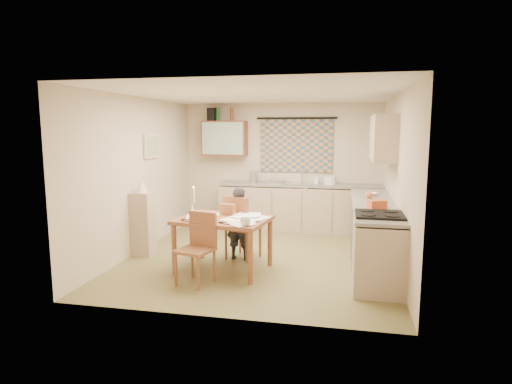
% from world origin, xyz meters
% --- Properties ---
extents(floor, '(4.00, 4.50, 0.02)m').
position_xyz_m(floor, '(0.00, 0.00, -0.01)').
color(floor, brown).
rests_on(floor, ground).
extents(ceiling, '(4.00, 4.50, 0.02)m').
position_xyz_m(ceiling, '(0.00, 0.00, 2.51)').
color(ceiling, white).
rests_on(ceiling, floor).
extents(wall_back, '(4.00, 0.02, 2.50)m').
position_xyz_m(wall_back, '(0.00, 2.26, 1.25)').
color(wall_back, beige).
rests_on(wall_back, floor).
extents(wall_front, '(4.00, 0.02, 2.50)m').
position_xyz_m(wall_front, '(0.00, -2.26, 1.25)').
color(wall_front, beige).
rests_on(wall_front, floor).
extents(wall_left, '(0.02, 4.50, 2.50)m').
position_xyz_m(wall_left, '(-2.01, 0.00, 1.25)').
color(wall_left, beige).
rests_on(wall_left, floor).
extents(wall_right, '(0.02, 4.50, 2.50)m').
position_xyz_m(wall_right, '(2.01, 0.00, 1.25)').
color(wall_right, beige).
rests_on(wall_right, floor).
extents(window_blind, '(1.45, 0.03, 1.05)m').
position_xyz_m(window_blind, '(0.30, 2.22, 1.65)').
color(window_blind, '#385A78').
rests_on(window_blind, wall_back).
extents(curtain_rod, '(1.60, 0.04, 0.04)m').
position_xyz_m(curtain_rod, '(0.30, 2.20, 2.20)').
color(curtain_rod, black).
rests_on(curtain_rod, wall_back).
extents(wall_cabinet, '(0.90, 0.34, 0.70)m').
position_xyz_m(wall_cabinet, '(-1.15, 2.08, 1.80)').
color(wall_cabinet, brown).
rests_on(wall_cabinet, wall_back).
extents(wall_cabinet_glass, '(0.84, 0.02, 0.64)m').
position_xyz_m(wall_cabinet_glass, '(-1.15, 1.91, 1.80)').
color(wall_cabinet_glass, '#99B2A5').
rests_on(wall_cabinet_glass, wall_back).
extents(upper_cabinet_right, '(0.34, 1.30, 0.70)m').
position_xyz_m(upper_cabinet_right, '(1.83, 0.55, 1.85)').
color(upper_cabinet_right, tan).
rests_on(upper_cabinet_right, wall_right).
extents(framed_print, '(0.04, 0.50, 0.40)m').
position_xyz_m(framed_print, '(-1.97, 0.40, 1.70)').
color(framed_print, beige).
rests_on(framed_print, wall_left).
extents(print_canvas, '(0.01, 0.42, 0.32)m').
position_xyz_m(print_canvas, '(-1.95, 0.40, 1.70)').
color(print_canvas, beige).
rests_on(print_canvas, wall_left).
extents(counter_back, '(3.30, 0.62, 0.92)m').
position_xyz_m(counter_back, '(0.48, 1.95, 0.45)').
color(counter_back, tan).
rests_on(counter_back, floor).
extents(counter_right, '(0.62, 2.95, 0.92)m').
position_xyz_m(counter_right, '(1.70, 0.00, 0.45)').
color(counter_right, tan).
rests_on(counter_right, floor).
extents(stove, '(0.61, 0.61, 0.95)m').
position_xyz_m(stove, '(1.70, -0.96, 0.47)').
color(stove, white).
rests_on(stove, floor).
extents(sink, '(0.68, 0.62, 0.10)m').
position_xyz_m(sink, '(0.43, 1.95, 0.88)').
color(sink, silver).
rests_on(sink, counter_back).
extents(tap, '(0.03, 0.03, 0.28)m').
position_xyz_m(tap, '(0.44, 2.13, 1.06)').
color(tap, silver).
rests_on(tap, counter_back).
extents(dish_rack, '(0.38, 0.34, 0.06)m').
position_xyz_m(dish_rack, '(-0.08, 1.95, 0.95)').
color(dish_rack, silver).
rests_on(dish_rack, counter_back).
extents(kettle, '(0.20, 0.20, 0.24)m').
position_xyz_m(kettle, '(-0.51, 1.95, 1.04)').
color(kettle, silver).
rests_on(kettle, counter_back).
extents(mixing_bowl, '(0.31, 0.31, 0.16)m').
position_xyz_m(mixing_bowl, '(1.00, 1.95, 1.00)').
color(mixing_bowl, white).
rests_on(mixing_bowl, counter_back).
extents(soap_bottle, '(0.13, 0.13, 0.17)m').
position_xyz_m(soap_bottle, '(0.74, 2.00, 1.01)').
color(soap_bottle, white).
rests_on(soap_bottle, counter_back).
extents(bowl, '(0.27, 0.27, 0.05)m').
position_xyz_m(bowl, '(1.70, 0.69, 0.94)').
color(bowl, white).
rests_on(bowl, counter_right).
extents(orange_bag, '(0.26, 0.23, 0.12)m').
position_xyz_m(orange_bag, '(1.70, -0.51, 0.98)').
color(orange_bag, '#CD592C').
rests_on(orange_bag, counter_right).
extents(fruit_orange, '(0.10, 0.10, 0.10)m').
position_xyz_m(fruit_orange, '(1.65, 0.39, 0.97)').
color(fruit_orange, '#CD592C').
rests_on(fruit_orange, counter_right).
extents(speaker, '(0.18, 0.22, 0.26)m').
position_xyz_m(speaker, '(-1.40, 2.08, 2.28)').
color(speaker, black).
rests_on(speaker, wall_cabinet).
extents(bottle_green, '(0.09, 0.09, 0.26)m').
position_xyz_m(bottle_green, '(-1.29, 2.08, 2.28)').
color(bottle_green, '#195926').
rests_on(bottle_green, wall_cabinet).
extents(bottle_brown, '(0.09, 0.09, 0.26)m').
position_xyz_m(bottle_brown, '(-1.00, 2.08, 2.28)').
color(bottle_brown, brown).
rests_on(bottle_brown, wall_cabinet).
extents(dining_table, '(1.36, 1.11, 0.75)m').
position_xyz_m(dining_table, '(-0.39, -0.73, 0.38)').
color(dining_table, brown).
rests_on(dining_table, floor).
extents(chair_far, '(0.58, 0.58, 0.99)m').
position_xyz_m(chair_far, '(-0.25, -0.14, 0.31)').
color(chair_far, brown).
rests_on(chair_far, floor).
extents(chair_near, '(0.52, 0.52, 0.92)m').
position_xyz_m(chair_near, '(-0.59, -1.32, 0.28)').
color(chair_near, brown).
rests_on(chair_near, floor).
extents(person, '(0.47, 0.35, 1.13)m').
position_xyz_m(person, '(-0.29, -0.22, 0.57)').
color(person, black).
rests_on(person, floor).
extents(shelf_stand, '(0.32, 0.30, 1.01)m').
position_xyz_m(shelf_stand, '(-1.84, -0.28, 0.50)').
color(shelf_stand, tan).
rests_on(shelf_stand, floor).
extents(lampshade, '(0.20, 0.20, 0.22)m').
position_xyz_m(lampshade, '(-1.84, -0.28, 1.12)').
color(lampshade, beige).
rests_on(lampshade, shelf_stand).
extents(letter_rack, '(0.23, 0.14, 0.16)m').
position_xyz_m(letter_rack, '(-0.39, -0.49, 0.83)').
color(letter_rack, brown).
rests_on(letter_rack, dining_table).
extents(mug, '(0.17, 0.17, 0.11)m').
position_xyz_m(mug, '(0.02, -1.13, 0.80)').
color(mug, white).
rests_on(mug, dining_table).
extents(magazine, '(0.30, 0.35, 0.03)m').
position_xyz_m(magazine, '(-0.89, -0.88, 0.76)').
color(magazine, maroon).
rests_on(magazine, dining_table).
extents(book, '(0.36, 0.38, 0.02)m').
position_xyz_m(book, '(-0.79, -0.75, 0.76)').
color(book, '#CD592C').
rests_on(book, dining_table).
extents(orange_box, '(0.12, 0.09, 0.04)m').
position_xyz_m(orange_box, '(-0.71, -0.96, 0.77)').
color(orange_box, '#CD592C').
rests_on(orange_box, dining_table).
extents(eyeglasses, '(0.14, 0.07, 0.02)m').
position_xyz_m(eyeglasses, '(-0.29, -1.05, 0.76)').
color(eyeglasses, black).
rests_on(eyeglasses, dining_table).
extents(candle_holder, '(0.08, 0.08, 0.18)m').
position_xyz_m(candle_holder, '(-0.90, -0.59, 0.84)').
color(candle_holder, silver).
rests_on(candle_holder, dining_table).
extents(candle, '(0.03, 0.03, 0.22)m').
position_xyz_m(candle, '(-0.87, -0.59, 1.04)').
color(candle, white).
rests_on(candle, dining_table).
extents(candle_flame, '(0.02, 0.02, 0.02)m').
position_xyz_m(candle_flame, '(-0.85, -0.63, 1.16)').
color(candle_flame, '#FFCC66').
rests_on(candle_flame, dining_table).
extents(papers, '(1.20, 1.00, 0.03)m').
position_xyz_m(papers, '(-0.26, -0.77, 0.76)').
color(papers, white).
rests_on(papers, dining_table).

